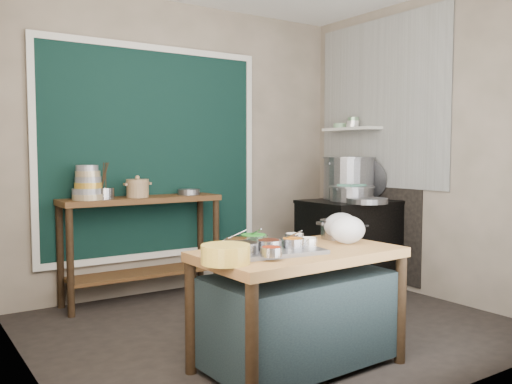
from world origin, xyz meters
TOP-DOWN VIEW (x-y plane):
  - floor at (0.00, 0.00)m, footprint 3.50×3.00m
  - back_wall at (0.00, 1.51)m, footprint 3.50×0.02m
  - left_wall at (-1.76, 0.00)m, footprint 0.02×3.00m
  - right_wall at (1.76, 0.00)m, footprint 0.02×3.00m
  - curtain_panel at (-0.35, 1.47)m, footprint 2.10×0.02m
  - curtain_frame at (-0.35, 1.46)m, footprint 2.22×0.03m
  - tile_panel at (1.74, 0.55)m, footprint 0.02×1.70m
  - soot_patch at (1.74, 0.65)m, footprint 0.01×1.30m
  - wall_shelf at (1.63, 0.85)m, footprint 0.22×0.70m
  - prep_table at (-0.34, -0.75)m, footprint 1.28×0.77m
  - back_counter at (-0.55, 1.28)m, footprint 1.45×0.40m
  - stove_block at (1.35, 0.55)m, footprint 0.90×0.68m
  - stove_top at (1.35, 0.55)m, footprint 0.92×0.69m
  - condiment_tray at (-0.53, -0.75)m, footprint 0.59×0.46m
  - condiment_bowls at (-0.57, -0.72)m, footprint 0.61×0.48m
  - yellow_basin at (-0.94, -0.87)m, footprint 0.32×0.32m
  - saucepan at (0.15, -0.56)m, footprint 0.29×0.29m
  - plastic_bag_a at (0.07, -0.75)m, footprint 0.29×0.27m
  - plastic_bag_b at (0.15, -0.60)m, footprint 0.25×0.22m
  - bowl_stack at (-1.04, 1.25)m, footprint 0.26×0.26m
  - utensil_cup at (-0.90, 1.23)m, footprint 0.19×0.19m
  - ceramic_crock at (-0.60, 1.24)m, footprint 0.23×0.23m
  - wide_bowl at (-0.07, 1.28)m, footprint 0.24×0.24m
  - stock_pot at (1.45, 0.70)m, footprint 0.57×0.57m
  - pot_lid at (1.63, 0.61)m, footprint 0.24×0.43m
  - steamer at (1.30, 0.49)m, footprint 0.47×0.47m
  - green_cloth at (1.30, 0.49)m, footprint 0.25×0.21m
  - shallow_pan at (1.23, 0.22)m, footprint 0.46×0.46m
  - shelf_bowl_stack at (1.63, 0.84)m, footprint 0.13×0.13m
  - shelf_bowl_green at (1.63, 1.03)m, footprint 0.14×0.14m

SIDE VIEW (x-z plane):
  - floor at x=0.00m, z-range -0.02..0.00m
  - prep_table at x=-0.34m, z-range 0.00..0.75m
  - stove_block at x=1.35m, z-range 0.00..0.85m
  - back_counter at x=-0.55m, z-range 0.00..0.95m
  - soot_patch at x=1.74m, z-range 0.05..1.35m
  - condiment_tray at x=-0.53m, z-range 0.75..0.77m
  - yellow_basin at x=-0.94m, z-range 0.75..0.85m
  - condiment_bowls at x=-0.57m, z-range 0.77..0.84m
  - saucepan at x=0.15m, z-range 0.75..0.88m
  - plastic_bag_a at x=0.07m, z-range 0.75..0.93m
  - plastic_bag_b at x=0.15m, z-range 0.75..0.94m
  - stove_top at x=1.35m, z-range 0.85..0.88m
  - shallow_pan at x=1.23m, z-range 0.88..0.93m
  - steamer at x=1.30m, z-range 0.88..1.03m
  - wide_bowl at x=-0.07m, z-range 0.95..1.00m
  - utensil_cup at x=-0.90m, z-range 0.95..1.05m
  - ceramic_crock at x=-0.60m, z-range 0.95..1.09m
  - green_cloth at x=1.30m, z-range 1.03..1.04m
  - bowl_stack at x=-1.04m, z-range 0.93..1.23m
  - pot_lid at x=1.63m, z-range 0.88..1.30m
  - stock_pot at x=1.45m, z-range 0.88..1.31m
  - curtain_panel at x=-0.35m, z-range 0.40..2.30m
  - curtain_frame at x=-0.35m, z-range 0.34..2.36m
  - back_wall at x=0.00m, z-range 0.00..2.80m
  - left_wall at x=-1.76m, z-range 0.00..2.80m
  - right_wall at x=1.76m, z-range 0.00..2.80m
  - wall_shelf at x=1.63m, z-range 1.59..1.61m
  - shelf_bowl_green at x=1.63m, z-range 1.61..1.67m
  - shelf_bowl_stack at x=1.63m, z-range 1.61..1.72m
  - tile_panel at x=1.74m, z-range 1.00..2.70m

